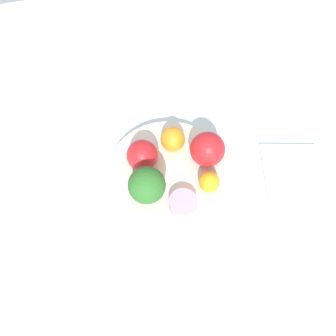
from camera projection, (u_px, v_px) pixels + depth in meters
ground_plane at (168, 182)px, 0.62m from camera, size 6.00×6.00×0.00m
table_surface at (168, 180)px, 0.62m from camera, size 1.20×1.20×0.02m
bowl at (168, 174)px, 0.60m from camera, size 0.22×0.22×0.03m
broccoli at (147, 186)px, 0.52m from camera, size 0.06×0.06×0.08m
apple_red at (142, 155)px, 0.57m from camera, size 0.06×0.06×0.06m
apple_green at (207, 149)px, 0.57m from camera, size 0.06×0.06×0.06m
orange_front at (173, 139)px, 0.59m from camera, size 0.04×0.04×0.04m
orange_back at (209, 182)px, 0.55m from camera, size 0.04×0.04×0.04m
small_cup at (183, 203)px, 0.54m from camera, size 0.05×0.05×0.02m
napkin at (293, 173)px, 0.61m from camera, size 0.14×0.15×0.01m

